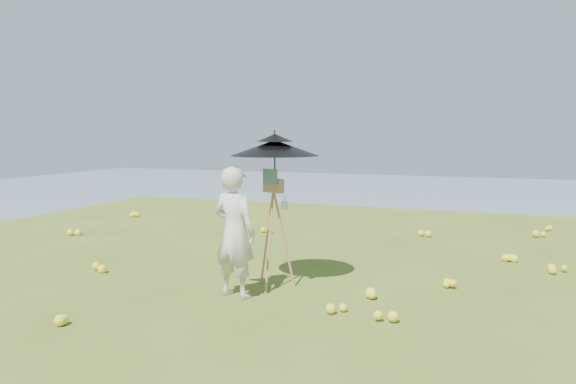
% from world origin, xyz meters
% --- Properties ---
extents(ground, '(14.00, 14.00, 0.00)m').
position_xyz_m(ground, '(0.00, 0.00, 0.00)').
color(ground, '#4A601B').
rests_on(ground, ground).
extents(bay_water, '(700.00, 700.00, 0.00)m').
position_xyz_m(bay_water, '(0.00, 240.00, -34.00)').
color(bay_water, '#708BA1').
rests_on(bay_water, ground).
extents(peninsula, '(90.00, 60.00, 12.00)m').
position_xyz_m(peninsula, '(-75.00, 155.00, -29.00)').
color(peninsula, '#12330E').
rests_on(peninsula, bay_water).
extents(slope_trees, '(110.00, 50.00, 6.00)m').
position_xyz_m(slope_trees, '(0.00, 35.00, -15.00)').
color(slope_trees, '#234D17').
rests_on(slope_trees, forest_slope).
extents(harbor_town, '(110.00, 22.00, 5.00)m').
position_xyz_m(harbor_town, '(0.00, 75.00, -29.50)').
color(harbor_town, silver).
rests_on(harbor_town, shoreline_tier).
extents(moored_boats, '(140.00, 140.00, 0.70)m').
position_xyz_m(moored_boats, '(-12.50, 161.00, -33.65)').
color(moored_boats, silver).
rests_on(moored_boats, bay_water).
extents(wildflowers, '(10.00, 10.50, 0.12)m').
position_xyz_m(wildflowers, '(0.00, 0.25, 0.06)').
color(wildflowers, yellow).
rests_on(wildflowers, ground).
extents(painter, '(0.66, 0.51, 1.61)m').
position_xyz_m(painter, '(0.51, -1.79, 0.81)').
color(painter, beige).
rests_on(painter, ground).
extents(field_easel, '(0.78, 0.78, 1.56)m').
position_xyz_m(field_easel, '(0.81, -1.26, 0.78)').
color(field_easel, '#A46944').
rests_on(field_easel, ground).
extents(sun_umbrella, '(1.48, 1.48, 0.76)m').
position_xyz_m(sun_umbrella, '(0.82, -1.23, 1.66)').
color(sun_umbrella, black).
rests_on(sun_umbrella, field_easel).
extents(painter_cap, '(0.26, 0.28, 0.10)m').
position_xyz_m(painter_cap, '(0.51, -1.79, 1.57)').
color(painter_cap, '#DC7C79').
rests_on(painter_cap, painter).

